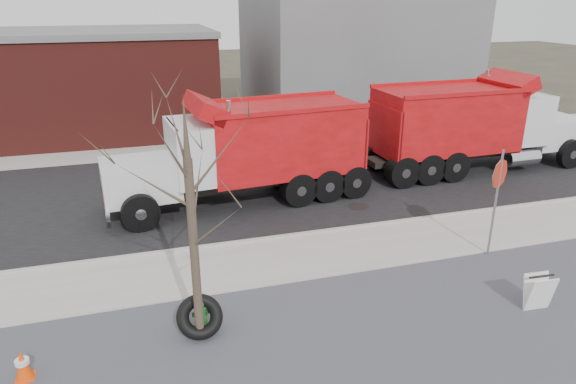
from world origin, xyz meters
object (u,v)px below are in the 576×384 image
object	(u,v)px
stop_sign	(498,186)
fire_hydrant	(202,314)
dump_truck_red_a	(473,123)
truck_tire	(200,317)
dump_truck_red_b	(249,148)
sandwich_board	(539,292)

from	to	relation	value
stop_sign	fire_hydrant	bearing A→B (deg)	-177.55
fire_hydrant	dump_truck_red_a	distance (m)	14.62
truck_tire	stop_sign	world-z (taller)	stop_sign
stop_sign	dump_truck_red_a	bearing A→B (deg)	53.95
dump_truck_red_b	sandwich_board	bearing A→B (deg)	113.96
fire_hydrant	sandwich_board	bearing A→B (deg)	-18.96
stop_sign	dump_truck_red_a	size ratio (longest dim) A/B	0.31
truck_tire	dump_truck_red_a	size ratio (longest dim) A/B	0.11
truck_tire	dump_truck_red_b	distance (m)	7.88
fire_hydrant	truck_tire	world-z (taller)	truck_tire
dump_truck_red_a	dump_truck_red_b	world-z (taller)	dump_truck_red_a
truck_tire	dump_truck_red_b	xyz separation A→B (m)	(2.73, 7.24, 1.50)
fire_hydrant	stop_sign	world-z (taller)	stop_sign
fire_hydrant	dump_truck_red_a	xyz separation A→B (m)	(12.18, 7.92, 1.63)
truck_tire	stop_sign	xyz separation A→B (m)	(8.19, 1.31, 1.64)
stop_sign	dump_truck_red_b	bearing A→B (deg)	127.30
fire_hydrant	truck_tire	xyz separation A→B (m)	(-0.07, -0.20, 0.09)
truck_tire	fire_hydrant	bearing A→B (deg)	71.21
dump_truck_red_a	dump_truck_red_b	size ratio (longest dim) A/B	1.07
stop_sign	dump_truck_red_b	distance (m)	8.07
sandwich_board	dump_truck_red_b	xyz separation A→B (m)	(-4.82, 8.55, 1.46)
dump_truck_red_a	stop_sign	bearing A→B (deg)	-122.11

